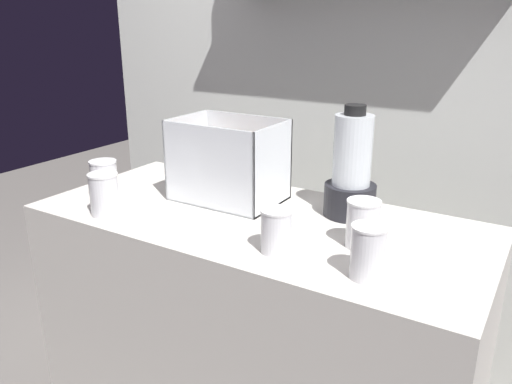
% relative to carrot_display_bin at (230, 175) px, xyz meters
% --- Properties ---
extents(counter, '(1.40, 0.64, 0.90)m').
position_rel_carrot_display_bin_xyz_m(counter, '(0.16, -0.09, -0.53)').
color(counter, beige).
rests_on(counter, ground_plane).
extents(back_wall_unit, '(2.60, 0.24, 2.50)m').
position_rel_carrot_display_bin_xyz_m(back_wall_unit, '(0.16, 0.68, 0.28)').
color(back_wall_unit, silver).
rests_on(back_wall_unit, ground_plane).
extents(carrot_display_bin, '(0.35, 0.24, 0.27)m').
position_rel_carrot_display_bin_xyz_m(carrot_display_bin, '(0.00, 0.00, 0.00)').
color(carrot_display_bin, white).
rests_on(carrot_display_bin, counter).
extents(blender_pitcher, '(0.16, 0.16, 0.34)m').
position_rel_carrot_display_bin_xyz_m(blender_pitcher, '(0.40, 0.07, 0.05)').
color(blender_pitcher, black).
rests_on(blender_pitcher, counter).
extents(juice_cup_mango_far_left, '(0.09, 0.09, 0.13)m').
position_rel_carrot_display_bin_xyz_m(juice_cup_mango_far_left, '(-0.36, -0.22, -0.02)').
color(juice_cup_mango_far_left, white).
rests_on(juice_cup_mango_far_left, counter).
extents(juice_cup_beet_left, '(0.09, 0.09, 0.13)m').
position_rel_carrot_display_bin_xyz_m(juice_cup_beet_left, '(-0.25, -0.32, -0.02)').
color(juice_cup_beet_left, white).
rests_on(juice_cup_beet_left, counter).
extents(juice_cup_pomegranate_middle, '(0.08, 0.08, 0.12)m').
position_rel_carrot_display_bin_xyz_m(juice_cup_pomegranate_middle, '(0.33, -0.28, -0.03)').
color(juice_cup_pomegranate_middle, white).
rests_on(juice_cup_pomegranate_middle, counter).
extents(juice_cup_pomegranate_right, '(0.09, 0.09, 0.13)m').
position_rel_carrot_display_bin_xyz_m(juice_cup_pomegranate_right, '(0.51, -0.13, -0.03)').
color(juice_cup_pomegranate_right, white).
rests_on(juice_cup_pomegranate_right, counter).
extents(juice_cup_carrot_far_right, '(0.08, 0.08, 0.13)m').
position_rel_carrot_display_bin_xyz_m(juice_cup_carrot_far_right, '(0.58, -0.29, -0.02)').
color(juice_cup_carrot_far_right, white).
rests_on(juice_cup_carrot_far_right, counter).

